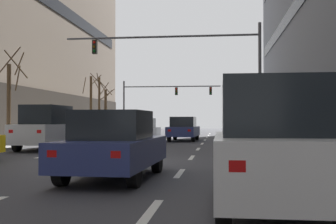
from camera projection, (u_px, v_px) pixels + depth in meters
ground_plane at (104, 162)px, 15.15m from camera, size 120.00×120.00×0.00m
sidewalk_right at (331, 162)px, 14.20m from camera, size 3.60×80.00×0.14m
lane_stripe_l1_s4 at (46, 156)px, 17.50m from camera, size 0.16×2.00×0.01m
lane_stripe_l1_s5 at (84, 148)px, 22.46m from camera, size 0.16×2.00×0.01m
lane_stripe_l1_s6 at (109, 143)px, 27.42m from camera, size 0.16×2.00×0.01m
lane_stripe_l1_s7 at (126, 140)px, 32.38m from camera, size 0.16×2.00×0.01m
lane_stripe_l1_s8 at (138, 137)px, 37.35m from camera, size 0.16×2.00×0.01m
lane_stripe_l1_s9 at (148, 135)px, 42.31m from camera, size 0.16×2.00×0.01m
lane_stripe_l1_s10 at (156, 133)px, 47.27m from camera, size 0.16×2.00×0.01m
lane_stripe_l2_s3 at (75, 172)px, 12.17m from camera, size 0.16×2.00×0.01m
lane_stripe_l2_s4 at (117, 157)px, 17.13m from camera, size 0.16×2.00×0.01m
lane_stripe_l2_s5 at (140, 149)px, 22.10m from camera, size 0.16×2.00×0.01m
lane_stripe_l2_s6 at (155, 143)px, 27.06m from camera, size 0.16×2.00×0.01m
lane_stripe_l2_s7 at (165, 140)px, 32.02m from camera, size 0.16×2.00×0.01m
lane_stripe_l2_s8 at (172, 137)px, 36.98m from camera, size 0.16×2.00×0.01m
lane_stripe_l2_s9 at (178, 135)px, 41.94m from camera, size 0.16×2.00×0.01m
lane_stripe_l2_s10 at (182, 134)px, 46.91m from camera, size 0.16×2.00×0.01m
lane_stripe_l3_s2 at (151, 212)px, 6.84m from camera, size 0.16×2.00×0.01m
lane_stripe_l3_s3 at (180, 173)px, 11.81m from camera, size 0.16×2.00×0.01m
lane_stripe_l3_s4 at (192, 158)px, 16.77m from camera, size 0.16×2.00×0.01m
lane_stripe_l3_s5 at (198, 149)px, 21.73m from camera, size 0.16×2.00×0.01m
lane_stripe_l3_s6 at (202, 144)px, 26.69m from camera, size 0.16×2.00×0.01m
lane_stripe_l3_s7 at (205, 140)px, 31.65m from camera, size 0.16×2.00×0.01m
lane_stripe_l3_s8 at (207, 137)px, 36.62m from camera, size 0.16×2.00×0.01m
lane_stripe_l3_s9 at (209, 135)px, 41.58m from camera, size 0.16×2.00×0.01m
lane_stripe_l3_s10 at (210, 134)px, 46.54m from camera, size 0.16×2.00×0.01m
car_driving_0 at (184, 129)px, 30.53m from camera, size 2.12×4.66×1.72m
taxi_driving_1 at (103, 129)px, 31.49m from camera, size 2.09×4.70×1.93m
car_driving_2 at (47, 128)px, 21.20m from camera, size 2.02×4.62×2.22m
car_driving_4 at (114, 145)px, 10.75m from camera, size 2.06×4.64×1.72m
car_driving_5 at (143, 130)px, 30.41m from camera, size 1.99×4.40×1.62m
car_driving_6 at (130, 124)px, 41.26m from camera, size 1.95×4.48×2.15m
car_parked_0 at (271, 145)px, 7.08m from camera, size 1.84×4.40×2.13m
traffic_signal_0 at (198, 60)px, 24.91m from camera, size 11.61×0.35×6.98m
traffic_signal_1 at (160, 96)px, 46.43m from camera, size 10.68×0.35×5.67m
street_tree_0 at (10, 99)px, 23.47m from camera, size 1.83×1.87×5.53m
street_tree_1 at (91, 104)px, 38.36m from camera, size 1.58×1.65×5.54m
street_tree_2 at (99, 104)px, 41.00m from camera, size 1.70×1.69×5.83m
street_tree_3 at (106, 109)px, 43.31m from camera, size 1.71×1.73×5.35m
pedestrian_0 at (320, 137)px, 11.03m from camera, size 0.37×0.44×1.57m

